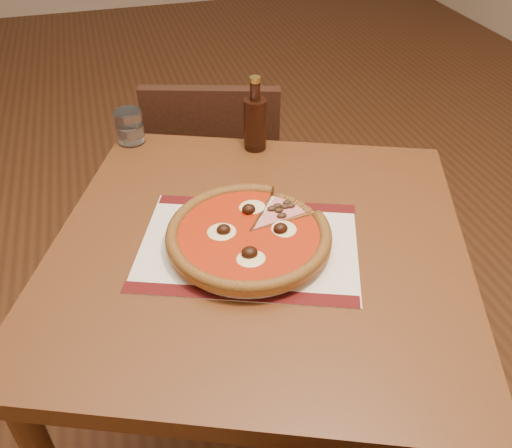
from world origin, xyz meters
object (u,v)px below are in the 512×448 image
Objects in this scene: pizza at (249,233)px; bottle at (255,121)px; water_glass at (130,127)px; chair_far at (218,177)px; plate at (249,241)px; table at (259,280)px.

bottle is at bearing 71.94° from pizza.
bottle reaches higher than water_glass.
chair_far is at bearing 38.15° from water_glass.
water_glass is (-0.17, 0.47, 0.03)m from plate.
plate is at bearing -108.06° from bottle.
pizza is at bearing 43.81° from plate.
plate is 0.50m from water_glass.
bottle is (0.12, 0.36, 0.06)m from plate.
bottle reaches higher than plate.
pizza is (-0.02, -0.00, 0.13)m from table.
chair_far is 0.46m from water_glass.
chair_far is at bearing 83.11° from pizza.
water_glass is at bearing 55.78° from chair_far.
bottle is (0.03, -0.32, 0.35)m from chair_far.
water_glass is 0.45× the size of bottle.
water_glass is (-0.26, -0.20, 0.32)m from chair_far.
water_glass reaches higher than pizza.
table is 0.40m from bottle.
pizza is 0.38m from bottle.
bottle is (0.29, -0.12, 0.03)m from water_glass.
chair_far is at bearing 84.89° from table.
pizza reaches higher than plate.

